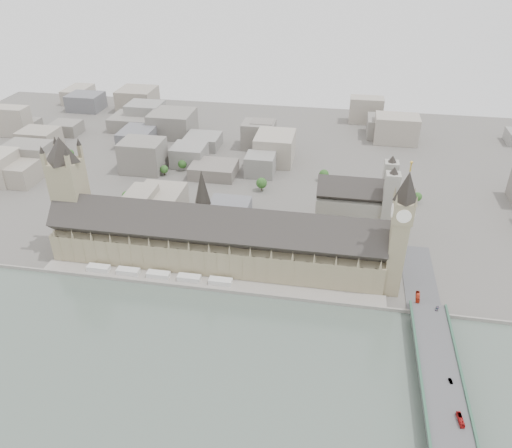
% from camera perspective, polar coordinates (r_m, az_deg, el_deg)
% --- Properties ---
extents(ground, '(900.00, 900.00, 0.00)m').
position_cam_1_polar(ground, '(396.40, -5.24, -6.24)').
color(ground, '#595651').
rests_on(ground, ground).
extents(embankment_wall, '(600.00, 1.50, 3.00)m').
position_cam_1_polar(embankment_wall, '(384.09, -5.82, -7.38)').
color(embankment_wall, gray).
rests_on(embankment_wall, ground).
extents(river_terrace, '(270.00, 15.00, 2.00)m').
position_cam_1_polar(river_terrace, '(390.07, -5.53, -6.77)').
color(river_terrace, gray).
rests_on(river_terrace, ground).
extents(terrace_tents, '(118.00, 7.00, 4.00)m').
position_cam_1_polar(terrace_tents, '(399.85, -11.10, -5.68)').
color(terrace_tents, silver).
rests_on(terrace_tents, river_terrace).
extents(palace_of_westminster, '(265.00, 40.73, 55.44)m').
position_cam_1_polar(palace_of_westminster, '(399.02, -4.68, -1.96)').
color(palace_of_westminster, gray).
rests_on(palace_of_westminster, ground).
extents(elizabeth_tower, '(17.00, 17.00, 107.50)m').
position_cam_1_polar(elizabeth_tower, '(363.16, 16.19, -0.23)').
color(elizabeth_tower, gray).
rests_on(elizabeth_tower, ground).
extents(victoria_tower, '(30.00, 30.00, 100.00)m').
position_cam_1_polar(victoria_tower, '(432.88, -20.54, 3.75)').
color(victoria_tower, gray).
rests_on(victoria_tower, ground).
extents(central_tower, '(13.00, 13.00, 48.00)m').
position_cam_1_polar(central_tower, '(389.03, -6.10, 3.05)').
color(central_tower, gray).
rests_on(central_tower, ground).
extents(westminster_bridge, '(25.00, 325.00, 10.25)m').
position_cam_1_polar(westminster_bridge, '(325.73, 20.37, -17.37)').
color(westminster_bridge, '#474749').
rests_on(westminster_bridge, ground).
extents(westminster_abbey, '(68.00, 36.00, 64.00)m').
position_cam_1_polar(westminster_abbey, '(452.61, 11.45, 2.08)').
color(westminster_abbey, gray).
rests_on(westminster_abbey, ground).
extents(city_skyline_inland, '(720.00, 360.00, 38.00)m').
position_cam_1_polar(city_skyline_inland, '(597.88, 0.66, 9.30)').
color(city_skyline_inland, gray).
rests_on(city_skyline_inland, ground).
extents(park_trees, '(110.00, 30.00, 15.00)m').
position_cam_1_polar(park_trees, '(442.28, -4.59, -0.72)').
color(park_trees, '#224B1B').
rests_on(park_trees, ground).
extents(red_bus_north, '(3.87, 11.71, 3.20)m').
position_cam_1_polar(red_bus_north, '(376.42, 18.00, -7.91)').
color(red_bus_north, '#B82B15').
rests_on(red_bus_north, westminster_bridge).
extents(red_bus_south, '(3.26, 9.89, 2.70)m').
position_cam_1_polar(red_bus_south, '(306.31, 22.32, -19.98)').
color(red_bus_south, '#B41616').
rests_on(red_bus_south, westminster_bridge).
extents(car_silver, '(2.23, 4.27, 1.34)m').
position_cam_1_polar(car_silver, '(324.42, 21.36, -16.36)').
color(car_silver, gray).
rests_on(car_silver, westminster_bridge).
extents(car_approach, '(3.16, 4.93, 1.33)m').
position_cam_1_polar(car_approach, '(371.74, 19.99, -9.07)').
color(car_approach, gray).
rests_on(car_approach, westminster_bridge).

